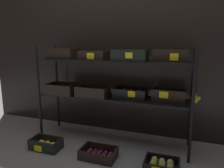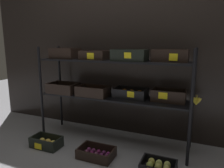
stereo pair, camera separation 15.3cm
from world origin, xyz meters
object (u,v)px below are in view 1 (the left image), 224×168
Objects in this scene: crate_ground_apple_gold at (46,145)px; crate_ground_plum at (99,154)px; display_rack at (113,78)px; crate_ground_pear at (162,165)px.

crate_ground_apple_gold reaches higher than crate_ground_plum.
crate_ground_plum is (0.65, 0.02, -0.01)m from crate_ground_apple_gold.
crate_ground_apple_gold is at bearing -177.88° from crate_ground_plum.
display_rack reaches higher than crate_ground_pear.
display_rack is 1.07m from crate_ground_pear.
display_rack reaches higher than crate_ground_plum.
crate_ground_plum is (-0.02, -0.42, -0.76)m from display_rack.
crate_ground_apple_gold is 1.06× the size of crate_ground_pear.
crate_ground_pear is at bearing 0.06° from crate_ground_plum.
crate_ground_pear is (1.30, 0.02, -0.00)m from crate_ground_apple_gold.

